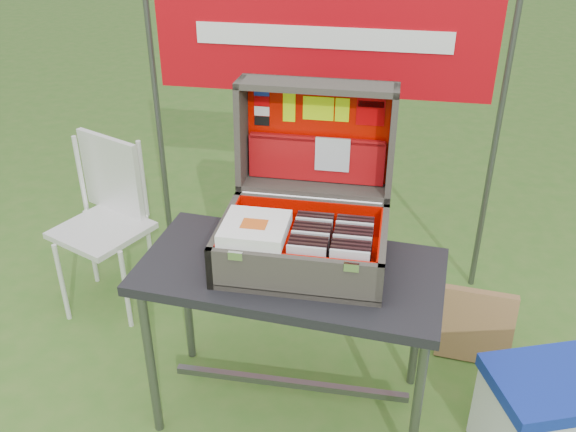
% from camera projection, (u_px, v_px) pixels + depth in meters
% --- Properties ---
extents(ground, '(80.00, 80.00, 0.00)m').
position_uv_depth(ground, '(281.00, 414.00, 2.68)').
color(ground, '#376920').
rests_on(ground, ground).
extents(table, '(1.17, 0.66, 0.70)m').
position_uv_depth(table, '(290.00, 340.00, 2.56)').
color(table, black).
rests_on(table, ground).
extents(table_top, '(1.17, 0.66, 0.04)m').
position_uv_depth(table_top, '(291.00, 271.00, 2.39)').
color(table_top, black).
rests_on(table_top, ground).
extents(table_leg_fl, '(0.04, 0.04, 0.66)m').
position_uv_depth(table_leg_fl, '(151.00, 367.00, 2.45)').
color(table_leg_fl, '#59595B').
rests_on(table_leg_fl, ground).
extents(table_leg_fr, '(0.04, 0.04, 0.66)m').
position_uv_depth(table_leg_fr, '(418.00, 401.00, 2.30)').
color(table_leg_fr, '#59595B').
rests_on(table_leg_fr, ground).
extents(table_leg_bl, '(0.04, 0.04, 0.66)m').
position_uv_depth(table_leg_bl, '(187.00, 298.00, 2.83)').
color(table_leg_bl, '#59595B').
rests_on(table_leg_bl, ground).
extents(table_leg_br, '(0.04, 0.04, 0.66)m').
position_uv_depth(table_leg_br, '(418.00, 323.00, 2.68)').
color(table_leg_br, '#59595B').
rests_on(table_leg_br, ground).
extents(table_brace, '(0.98, 0.03, 0.03)m').
position_uv_depth(table_brace, '(290.00, 383.00, 2.67)').
color(table_brace, '#59595B').
rests_on(table_brace, ground).
extents(suitcase, '(0.61, 0.60, 0.60)m').
position_uv_depth(suitcase, '(306.00, 186.00, 2.31)').
color(suitcase, '#5F594C').
rests_on(suitcase, table).
extents(suitcase_base_bottom, '(0.61, 0.44, 0.02)m').
position_uv_depth(suitcase_base_bottom, '(302.00, 261.00, 2.40)').
color(suitcase_base_bottom, '#5F594C').
rests_on(suitcase_base_bottom, table_top).
extents(suitcase_base_wall_front, '(0.61, 0.02, 0.16)m').
position_uv_depth(suitcase_base_wall_front, '(293.00, 277.00, 2.19)').
color(suitcase_base_wall_front, '#5F594C').
rests_on(suitcase_base_wall_front, table_top).
extents(suitcase_base_wall_back, '(0.61, 0.02, 0.16)m').
position_uv_depth(suitcase_base_wall_back, '(311.00, 218.00, 2.54)').
color(suitcase_base_wall_back, '#5F594C').
rests_on(suitcase_base_wall_back, table_top).
extents(suitcase_base_wall_left, '(0.02, 0.44, 0.16)m').
position_uv_depth(suitcase_base_wall_left, '(225.00, 238.00, 2.41)').
color(suitcase_base_wall_left, '#5F594C').
rests_on(suitcase_base_wall_left, table_top).
extents(suitcase_base_wall_right, '(0.02, 0.44, 0.16)m').
position_uv_depth(suitcase_base_wall_right, '(383.00, 253.00, 2.32)').
color(suitcase_base_wall_right, '#5F594C').
rests_on(suitcase_base_wall_right, table_top).
extents(suitcase_liner_floor, '(0.56, 0.39, 0.01)m').
position_uv_depth(suitcase_liner_floor, '(302.00, 258.00, 2.39)').
color(suitcase_liner_floor, '#E10A00').
rests_on(suitcase_liner_floor, suitcase_base_bottom).
extents(suitcase_latch_left, '(0.05, 0.01, 0.03)m').
position_uv_depth(suitcase_latch_left, '(235.00, 256.00, 2.17)').
color(suitcase_latch_left, silver).
rests_on(suitcase_latch_left, suitcase_base_wall_front).
extents(suitcase_latch_right, '(0.05, 0.01, 0.03)m').
position_uv_depth(suitcase_latch_right, '(351.00, 267.00, 2.11)').
color(suitcase_latch_right, silver).
rests_on(suitcase_latch_right, suitcase_base_wall_front).
extents(suitcase_hinge, '(0.55, 0.02, 0.02)m').
position_uv_depth(suitcase_hinge, '(311.00, 198.00, 2.51)').
color(suitcase_hinge, silver).
rests_on(suitcase_hinge, suitcase_base_wall_back).
extents(suitcase_lid_back, '(0.61, 0.05, 0.44)m').
position_uv_depth(suitcase_lid_back, '(318.00, 132.00, 2.54)').
color(suitcase_lid_back, '#5F594C').
rests_on(suitcase_lid_back, suitcase_base_wall_back).
extents(suitcase_lid_rim_far, '(0.61, 0.16, 0.03)m').
position_uv_depth(suitcase_lid_rim_far, '(317.00, 86.00, 2.39)').
color(suitcase_lid_rim_far, '#5F594C').
rests_on(suitcase_lid_rim_far, suitcase_lid_back).
extents(suitcase_lid_rim_near, '(0.61, 0.16, 0.03)m').
position_uv_depth(suitcase_lid_rim_near, '(314.00, 187.00, 2.57)').
color(suitcase_lid_rim_near, '#5F594C').
rests_on(suitcase_lid_rim_near, suitcase_lid_back).
extents(suitcase_lid_rim_left, '(0.02, 0.19, 0.45)m').
position_uv_depth(suitcase_lid_rim_left, '(242.00, 133.00, 2.53)').
color(suitcase_lid_rim_left, '#5F594C').
rests_on(suitcase_lid_rim_left, suitcase_lid_back).
extents(suitcase_lid_rim_right, '(0.02, 0.19, 0.45)m').
position_uv_depth(suitcase_lid_rim_right, '(392.00, 144.00, 2.44)').
color(suitcase_lid_rim_right, '#5F594C').
rests_on(suitcase_lid_rim_right, suitcase_lid_back).
extents(suitcase_lid_liner, '(0.56, 0.03, 0.38)m').
position_uv_depth(suitcase_lid_liner, '(318.00, 134.00, 2.53)').
color(suitcase_lid_liner, '#E10A00').
rests_on(suitcase_lid_liner, suitcase_lid_back).
extents(suitcase_liner_wall_front, '(0.56, 0.01, 0.14)m').
position_uv_depth(suitcase_liner_wall_front, '(294.00, 272.00, 2.19)').
color(suitcase_liner_wall_front, '#E10A00').
rests_on(suitcase_liner_wall_front, suitcase_base_bottom).
extents(suitcase_liner_wall_back, '(0.56, 0.01, 0.14)m').
position_uv_depth(suitcase_liner_wall_back, '(310.00, 217.00, 2.52)').
color(suitcase_liner_wall_back, '#E10A00').
rests_on(suitcase_liner_wall_back, suitcase_base_bottom).
extents(suitcase_liner_wall_left, '(0.01, 0.39, 0.14)m').
position_uv_depth(suitcase_liner_wall_left, '(229.00, 236.00, 2.40)').
color(suitcase_liner_wall_left, '#E10A00').
rests_on(suitcase_liner_wall_left, suitcase_base_bottom).
extents(suitcase_liner_wall_right, '(0.01, 0.39, 0.14)m').
position_uv_depth(suitcase_liner_wall_right, '(379.00, 250.00, 2.31)').
color(suitcase_liner_wall_right, '#E10A00').
rests_on(suitcase_liner_wall_right, suitcase_base_bottom).
extents(suitcase_lid_pocket, '(0.54, 0.04, 0.18)m').
position_uv_depth(suitcase_lid_pocket, '(316.00, 160.00, 2.56)').
color(suitcase_lid_pocket, '#A40C10').
rests_on(suitcase_lid_pocket, suitcase_lid_liner).
extents(suitcase_pocket_edge, '(0.53, 0.02, 0.02)m').
position_uv_depth(suitcase_pocket_edge, '(317.00, 139.00, 2.52)').
color(suitcase_pocket_edge, '#A40C10').
rests_on(suitcase_pocket_edge, suitcase_lid_pocket).
extents(suitcase_pocket_cd, '(0.14, 0.02, 0.14)m').
position_uv_depth(suitcase_pocket_cd, '(332.00, 155.00, 2.52)').
color(suitcase_pocket_cd, silver).
rests_on(suitcase_pocket_cd, suitcase_lid_pocket).
extents(lid_sticker_cc_a, '(0.06, 0.01, 0.04)m').
position_uv_depth(lid_sticker_cc_a, '(262.00, 91.00, 2.49)').
color(lid_sticker_cc_a, '#1933B2').
rests_on(lid_sticker_cc_a, suitcase_lid_liner).
extents(lid_sticker_cc_b, '(0.06, 0.01, 0.04)m').
position_uv_depth(lid_sticker_cc_b, '(262.00, 101.00, 2.51)').
color(lid_sticker_cc_b, '#C80003').
rests_on(lid_sticker_cc_b, suitcase_lid_liner).
extents(lid_sticker_cc_c, '(0.06, 0.01, 0.04)m').
position_uv_depth(lid_sticker_cc_c, '(262.00, 111.00, 2.52)').
color(lid_sticker_cc_c, white).
rests_on(lid_sticker_cc_c, suitcase_lid_liner).
extents(lid_sticker_cc_d, '(0.06, 0.01, 0.04)m').
position_uv_depth(lid_sticker_cc_d, '(262.00, 121.00, 2.54)').
color(lid_sticker_cc_d, black).
rests_on(lid_sticker_cc_d, suitcase_lid_liner).
extents(lid_card_neon_tall, '(0.05, 0.01, 0.12)m').
position_uv_depth(lid_card_neon_tall, '(289.00, 107.00, 2.50)').
color(lid_card_neon_tall, '#BDF406').
rests_on(lid_card_neon_tall, suitcase_lid_liner).
extents(lid_card_neon_main, '(0.12, 0.01, 0.09)m').
position_uv_depth(lid_card_neon_main, '(318.00, 109.00, 2.48)').
color(lid_card_neon_main, '#BDF406').
rests_on(lid_card_neon_main, suitcase_lid_liner).
extents(lid_card_neon_small, '(0.05, 0.01, 0.09)m').
position_uv_depth(lid_card_neon_small, '(342.00, 110.00, 2.46)').
color(lid_card_neon_small, '#BDF406').
rests_on(lid_card_neon_small, suitcase_lid_liner).
extents(lid_sticker_band, '(0.11, 0.01, 0.11)m').
position_uv_depth(lid_sticker_band, '(371.00, 112.00, 2.45)').
color(lid_sticker_band, '#C80003').
rests_on(lid_sticker_band, suitcase_lid_liner).
extents(lid_sticker_band_bar, '(0.10, 0.00, 0.02)m').
position_uv_depth(lid_sticker_band_bar, '(371.00, 104.00, 2.43)').
color(lid_sticker_band_bar, black).
rests_on(lid_sticker_band_bar, suitcase_lid_liner).
extents(cd_left_0, '(0.14, 0.01, 0.16)m').
position_uv_depth(cd_left_0, '(306.00, 266.00, 2.20)').
color(cd_left_0, silver).
rests_on(cd_left_0, suitcase_liner_floor).
extents(cd_left_1, '(0.14, 0.01, 0.16)m').
position_uv_depth(cd_left_1, '(307.00, 262.00, 2.22)').
color(cd_left_1, black).
rests_on(cd_left_1, suitcase_liner_floor).
extents(cd_left_2, '(0.14, 0.01, 0.16)m').
position_uv_depth(cd_left_2, '(308.00, 258.00, 2.24)').
color(cd_left_2, black).
rests_on(cd_left_2, suitcase_liner_floor).
extents(cd_left_3, '(0.14, 0.01, 0.16)m').
position_uv_depth(cd_left_3, '(309.00, 255.00, 2.26)').
color(cd_left_3, black).
rests_on(cd_left_3, suitcase_liner_floor).
extents(cd_left_4, '(0.14, 0.01, 0.16)m').
position_uv_depth(cd_left_4, '(310.00, 251.00, 2.28)').
color(cd_left_4, silver).
rests_on(cd_left_4, suitcase_liner_floor).
extents(cd_left_5, '(0.14, 0.01, 0.16)m').
position_uv_depth(cd_left_5, '(311.00, 247.00, 2.30)').
color(cd_left_5, black).
rests_on(cd_left_5, suitcase_liner_floor).
extents(cd_left_6, '(0.14, 0.01, 0.16)m').
position_uv_depth(cd_left_6, '(312.00, 244.00, 2.32)').
color(cd_left_6, black).
rests_on(cd_left_6, suitcase_liner_floor).
extents(cd_left_7, '(0.14, 0.01, 0.16)m').
position_uv_depth(cd_left_7, '(313.00, 240.00, 2.34)').
color(cd_left_7, black).
rests_on(cd_left_7, suitcase_liner_floor).
extents(cd_left_8, '(0.14, 0.01, 0.16)m').
position_uv_depth(cd_left_8, '(314.00, 237.00, 2.36)').
color(cd_left_8, silver).
rests_on(cd_left_8, suitcase_liner_floor).
extents(cd_left_9, '(0.14, 0.01, 0.16)m').
position_uv_depth(cd_left_9, '(315.00, 234.00, 2.38)').
color(cd_left_9, black).
rests_on(cd_left_9, suitcase_liner_floor).
extents(cd_left_10, '(0.14, 0.01, 0.16)m').
position_uv_depth(cd_left_10, '(316.00, 230.00, 2.40)').
color(cd_left_10, black).
rests_on(cd_left_10, suitcase_liner_floor).
extents(cd_right_0, '(0.14, 0.01, 0.16)m').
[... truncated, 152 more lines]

